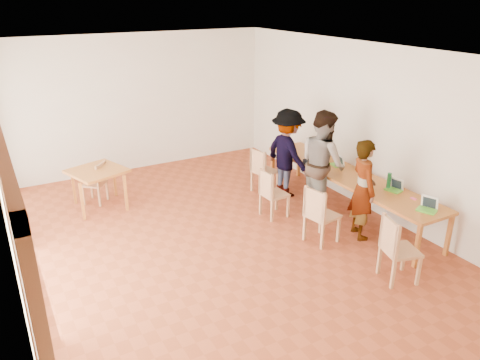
{
  "coord_description": "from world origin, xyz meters",
  "views": [
    {
      "loc": [
        -2.99,
        -6.03,
        3.79
      ],
      "look_at": [
        0.25,
        -0.21,
        1.1
      ],
      "focal_mm": 35.0,
      "sensor_mm": 36.0,
      "label": 1
    }
  ],
  "objects": [
    {
      "name": "green_bottle",
      "position": [
        2.63,
        -0.99,
        0.89
      ],
      "size": [
        0.07,
        0.07,
        0.28
      ],
      "primitive_type": "cylinder",
      "color": "#186933",
      "rests_on": "communal_table"
    },
    {
      "name": "chair_far",
      "position": [
        1.18,
        0.35,
        0.55
      ],
      "size": [
        0.44,
        0.44,
        0.47
      ],
      "rotation": [
        0.0,
        0.0,
        0.05
      ],
      "color": "tan",
      "rests_on": "ground"
    },
    {
      "name": "black_pouch",
      "position": [
        2.2,
        0.57,
        0.8
      ],
      "size": [
        0.16,
        0.26,
        0.09
      ],
      "primitive_type": "cube",
      "color": "black",
      "rests_on": "communal_table"
    },
    {
      "name": "laptop_near",
      "position": [
        2.55,
        -1.87,
        0.81
      ],
      "size": [
        0.31,
        0.33,
        0.22
      ],
      "rotation": [
        0.0,
        0.0,
        0.4
      ],
      "color": "#5EC033",
      "rests_on": "communal_table"
    },
    {
      "name": "person_far",
      "position": [
        2.0,
        1.04,
        0.87
      ],
      "size": [
        0.72,
        1.17,
        1.75
      ],
      "primitive_type": "imported",
      "rotation": [
        0.0,
        0.0,
        1.64
      ],
      "color": "gray",
      "rests_on": "ground"
    },
    {
      "name": "laptop_mid",
      "position": [
        2.69,
        -1.09,
        0.81
      ],
      "size": [
        0.26,
        0.28,
        0.21
      ],
      "rotation": [
        0.0,
        0.0,
        0.2
      ],
      "color": "#5EC033",
      "rests_on": "communal_table"
    },
    {
      "name": "wall_right",
      "position": [
        3.0,
        0.0,
        1.5
      ],
      "size": [
        0.1,
        8.0,
        3.0
      ],
      "primitive_type": "cube",
      "color": "silver",
      "rests_on": "ground"
    },
    {
      "name": "chair_spare",
      "position": [
        -1.35,
        2.47,
        0.5
      ],
      "size": [
        0.53,
        0.53,
        0.43
      ],
      "rotation": [
        0.0,
        0.0,
        2.43
      ],
      "color": "tan",
      "rests_on": "ground"
    },
    {
      "name": "ceiling",
      "position": [
        0.0,
        0.0,
        3.02
      ],
      "size": [
        6.0,
        8.0,
        0.04
      ],
      "primitive_type": "cube",
      "color": "white",
      "rests_on": "wall_back"
    },
    {
      "name": "wall_back",
      "position": [
        0.0,
        4.0,
        1.5
      ],
      "size": [
        6.0,
        0.1,
        3.0
      ],
      "primitive_type": "cube",
      "color": "silver",
      "rests_on": "ground"
    },
    {
      "name": "chair_near",
      "position": [
        1.6,
        -2.16,
        0.59
      ],
      "size": [
        0.56,
        0.56,
        0.51
      ],
      "rotation": [
        0.0,
        0.0,
        -0.29
      ],
      "color": "tan",
      "rests_on": "ground"
    },
    {
      "name": "chair_empty",
      "position": [
        1.62,
        1.38,
        0.56
      ],
      "size": [
        0.51,
        0.51,
        0.49
      ],
      "rotation": [
        0.0,
        0.0,
        0.21
      ],
      "color": "tan",
      "rests_on": "ground"
    },
    {
      "name": "clear_glass",
      "position": [
        2.44,
        0.5,
        0.8
      ],
      "size": [
        0.07,
        0.07,
        0.09
      ],
      "primitive_type": "cylinder",
      "color": "silver",
      "rests_on": "communal_table"
    },
    {
      "name": "laptop_far",
      "position": [
        2.66,
        0.29,
        0.8
      ],
      "size": [
        0.24,
        0.26,
        0.2
      ],
      "rotation": [
        0.0,
        0.0,
        -0.2
      ],
      "color": "#5EC033",
      "rests_on": "communal_table"
    },
    {
      "name": "ground",
      "position": [
        0.0,
        0.0,
        0.0
      ],
      "size": [
        8.0,
        8.0,
        0.0
      ],
      "primitive_type": "plane",
      "color": "#A14726",
      "rests_on": "ground"
    },
    {
      "name": "person_near",
      "position": [
        2.11,
        -0.95,
        0.84
      ],
      "size": [
        0.57,
        0.7,
        1.67
      ],
      "primitive_type": "imported",
      "rotation": [
        0.0,
        0.0,
        1.26
      ],
      "color": "gray",
      "rests_on": "ground"
    },
    {
      "name": "window_wall",
      "position": [
        -2.96,
        0.0,
        1.5
      ],
      "size": [
        0.1,
        8.0,
        3.0
      ],
      "primitive_type": "cube",
      "color": "white",
      "rests_on": "ground"
    },
    {
      "name": "pink_phone",
      "position": [
        2.68,
        -1.49,
        0.76
      ],
      "size": [
        0.05,
        0.1,
        0.01
      ],
      "primitive_type": "cube",
      "color": "#EB4C86",
      "rests_on": "communal_table"
    },
    {
      "name": "communal_table",
      "position": [
        2.5,
        -0.15,
        0.7
      ],
      "size": [
        0.8,
        4.0,
        0.75
      ],
      "color": "#B36227",
      "rests_on": "ground"
    },
    {
      "name": "wall_front",
      "position": [
        0.0,
        -4.0,
        1.5
      ],
      "size": [
        6.0,
        0.1,
        3.0
      ],
      "primitive_type": "cube",
      "color": "silver",
      "rests_on": "ground"
    },
    {
      "name": "side_table",
      "position": [
        -1.39,
        2.27,
        0.67
      ],
      "size": [
        0.9,
        0.9,
        0.75
      ],
      "rotation": [
        0.0,
        0.0,
        0.32
      ],
      "color": "#B36227",
      "rests_on": "ground"
    },
    {
      "name": "person_mid",
      "position": [
        2.1,
        0.09,
        0.96
      ],
      "size": [
        0.85,
        1.02,
        1.92
      ],
      "primitive_type": "imported",
      "rotation": [
        0.0,
        0.0,
        1.43
      ],
      "color": "gray",
      "rests_on": "ground"
    },
    {
      "name": "yellow_mug",
      "position": [
        2.7,
        0.95,
        0.8
      ],
      "size": [
        0.17,
        0.17,
        0.1
      ],
      "primitive_type": "imported",
      "rotation": [
        0.0,
        0.0,
        0.32
      ],
      "color": "orange",
      "rests_on": "communal_table"
    },
    {
      "name": "chair_mid",
      "position": [
        1.34,
        -0.81,
        0.59
      ],
      "size": [
        0.52,
        0.52,
        0.51
      ],
      "rotation": [
        0.0,
        0.0,
        0.17
      ],
      "color": "tan",
      "rests_on": "ground"
    },
    {
      "name": "condiment_cup",
      "position": [
        2.52,
        0.5,
        0.78
      ],
      "size": [
        0.08,
        0.08,
        0.06
      ],
      "primitive_type": "cylinder",
      "color": "white",
      "rests_on": "communal_table"
    }
  ]
}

